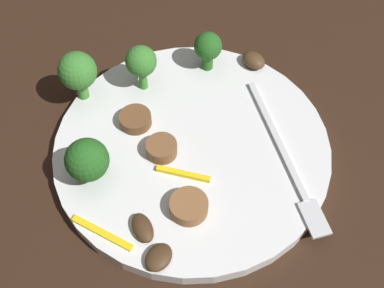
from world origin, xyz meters
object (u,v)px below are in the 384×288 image
object	(u,v)px
sausage_slice_0	(160,145)
mushroom_2	(143,228)
plate	(192,148)
pepper_strip_2	(102,233)
broccoli_floret_1	(208,48)
sausage_slice_1	(189,206)
fork	(289,164)
broccoli_floret_2	(87,160)
mushroom_0	(254,60)
broccoli_floret_0	(78,72)
broccoli_floret_3	(141,62)
pepper_strip_1	(183,174)
sausage_slice_2	(135,119)
mushroom_1	(159,257)

from	to	relation	value
sausage_slice_0	mushroom_2	bearing A→B (deg)	-27.27
plate	pepper_strip_2	distance (m)	0.12
broccoli_floret_1	sausage_slice_1	world-z (taller)	broccoli_floret_1
fork	broccoli_floret_2	bearing A→B (deg)	-101.64
sausage_slice_1	mushroom_0	bearing A→B (deg)	139.44
fork	broccoli_floret_0	distance (m)	0.22
broccoli_floret_1	pepper_strip_2	xyz separation A→B (m)	(0.15, -0.15, -0.03)
sausage_slice_1	pepper_strip_2	size ratio (longest dim) A/B	0.57
plate	broccoli_floret_2	size ratio (longest dim) A/B	5.45
fork	pepper_strip_2	size ratio (longest dim) A/B	3.01
broccoli_floret_0	broccoli_floret_2	world-z (taller)	broccoli_floret_0
broccoli_floret_3	pepper_strip_2	size ratio (longest dim) A/B	0.89
broccoli_floret_3	pepper_strip_1	size ratio (longest dim) A/B	1.05
broccoli_floret_3	mushroom_2	distance (m)	0.17
broccoli_floret_3	pepper_strip_1	bearing A→B (deg)	2.07
plate	broccoli_floret_1	distance (m)	0.11
sausage_slice_1	mushroom_0	world-z (taller)	mushroom_0
broccoli_floret_0	pepper_strip_2	size ratio (longest dim) A/B	0.94
broccoli_floret_3	mushroom_0	size ratio (longest dim) A/B	1.94
broccoli_floret_3	sausage_slice_0	xyz separation A→B (m)	(0.08, -0.01, -0.03)
sausage_slice_2	plate	bearing A→B (deg)	46.18
mushroom_2	broccoli_floret_3	bearing A→B (deg)	163.78
sausage_slice_1	pepper_strip_1	size ratio (longest dim) A/B	0.67
mushroom_2	broccoli_floret_0	bearing A→B (deg)	-174.49
pepper_strip_1	mushroom_2	bearing A→B (deg)	-50.67
plate	broccoli_floret_2	xyz separation A→B (m)	(0.01, -0.10, 0.04)
plate	pepper_strip_1	distance (m)	0.04
mushroom_1	mushroom_2	xyz separation A→B (m)	(-0.03, -0.01, 0.00)
broccoli_floret_3	mushroom_1	bearing A→B (deg)	-12.29
broccoli_floret_0	mushroom_0	xyz separation A→B (m)	(0.02, 0.18, -0.03)
broccoli_floret_3	sausage_slice_2	size ratio (longest dim) A/B	1.69
plate	sausage_slice_2	world-z (taller)	sausage_slice_2
sausage_slice_1	mushroom_0	size ratio (longest dim) A/B	1.24
sausage_slice_1	sausage_slice_2	distance (m)	0.11
fork	mushroom_0	world-z (taller)	mushroom_0
broccoli_floret_2	sausage_slice_0	size ratio (longest dim) A/B	1.66
mushroom_0	pepper_strip_1	distance (m)	0.16
plate	pepper_strip_2	world-z (taller)	pepper_strip_2
broccoli_floret_0	mushroom_1	size ratio (longest dim) A/B	2.14
sausage_slice_0	sausage_slice_1	world-z (taller)	same
sausage_slice_2	pepper_strip_1	xyz separation A→B (m)	(0.07, 0.03, -0.00)
broccoli_floret_1	mushroom_0	xyz separation A→B (m)	(0.01, 0.05, -0.02)
mushroom_2	mushroom_0	bearing A→B (deg)	131.92
plate	fork	xyz separation A→B (m)	(0.05, 0.08, 0.01)
sausage_slice_2	broccoli_floret_3	bearing A→B (deg)	154.58
sausage_slice_2	mushroom_0	xyz separation A→B (m)	(-0.04, 0.14, 0.00)
broccoli_floret_0	sausage_slice_2	distance (m)	0.07
broccoli_floret_3	mushroom_0	bearing A→B (deg)	86.07
plate	pepper_strip_1	world-z (taller)	pepper_strip_1
broccoli_floret_2	sausage_slice_2	world-z (taller)	broccoli_floret_2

